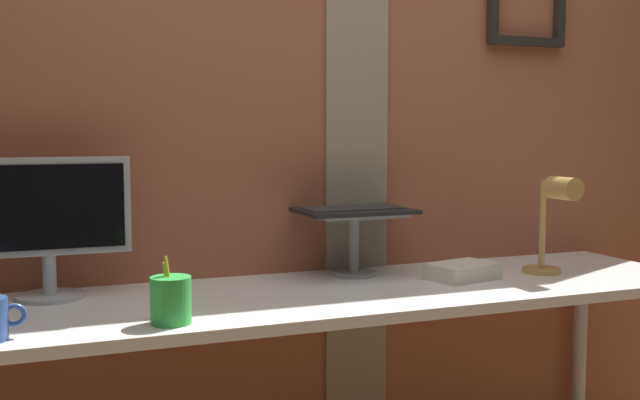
{
  "coord_description": "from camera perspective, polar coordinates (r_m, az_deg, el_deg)",
  "views": [
    {
      "loc": [
        -0.83,
        -1.96,
        1.21
      ],
      "look_at": [
        -0.02,
        0.1,
        1.01
      ],
      "focal_mm": 42.5,
      "sensor_mm": 36.0,
      "label": 1
    }
  ],
  "objects": [
    {
      "name": "brick_wall_back",
      "position": [
        2.47,
        -1.78,
        5.06
      ],
      "size": [
        3.36,
        0.16,
        2.41
      ],
      "color": "#9E563D",
      "rests_on": "ground_plane"
    },
    {
      "name": "desk",
      "position": [
        2.19,
        0.98,
        -8.63
      ],
      "size": [
        2.31,
        0.61,
        0.76
      ],
      "color": "white",
      "rests_on": "ground_plane"
    },
    {
      "name": "monitor",
      "position": [
        2.15,
        -19.83,
        -1.1
      ],
      "size": [
        0.43,
        0.18,
        0.38
      ],
      "color": "#ADB2B7",
      "rests_on": "desk"
    },
    {
      "name": "laptop_stand",
      "position": [
        2.37,
        2.58,
        -2.49
      ],
      "size": [
        0.28,
        0.22,
        0.2
      ],
      "color": "gray",
      "rests_on": "desk"
    },
    {
      "name": "laptop",
      "position": [
        2.42,
        1.95,
        0.48
      ],
      "size": [
        0.35,
        0.29,
        0.22
      ],
      "color": "black",
      "rests_on": "laptop_stand"
    },
    {
      "name": "desk_lamp",
      "position": [
        2.46,
        17.26,
        -1.09
      ],
      "size": [
        0.12,
        0.2,
        0.31
      ],
      "color": "tan",
      "rests_on": "desk"
    },
    {
      "name": "pen_cup",
      "position": [
        1.83,
        -11.16,
        -7.4
      ],
      "size": [
        0.1,
        0.1,
        0.16
      ],
      "color": "green",
      "rests_on": "desk"
    },
    {
      "name": "paper_clutter_stack",
      "position": [
        2.36,
        10.7,
        -5.3
      ],
      "size": [
        0.23,
        0.18,
        0.05
      ],
      "primitive_type": "cube",
      "rotation": [
        0.0,
        0.0,
        0.22
      ],
      "color": "silver",
      "rests_on": "desk"
    }
  ]
}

